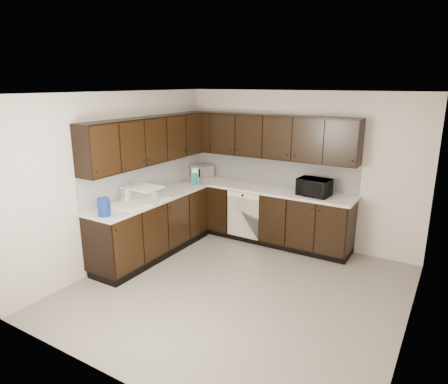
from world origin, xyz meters
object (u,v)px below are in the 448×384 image
at_px(sink, 138,206).
at_px(blue_pitcher, 104,207).
at_px(microwave, 314,187).
at_px(storage_bin, 143,194).
at_px(toaster_oven, 202,171).

height_order(sink, blue_pitcher, sink).
distance_m(sink, microwave, 2.67).
relative_size(sink, microwave, 1.70).
relative_size(sink, storage_bin, 1.58).
bearing_deg(blue_pitcher, storage_bin, 70.12).
xyz_separation_m(microwave, blue_pitcher, (-2.02, -2.34, -0.01)).
distance_m(storage_bin, blue_pitcher, 0.79).
distance_m(toaster_oven, storage_bin, 1.69).
bearing_deg(sink, toaster_oven, 92.22).
relative_size(microwave, toaster_oven, 1.36).
distance_m(sink, toaster_oven, 1.79).
relative_size(sink, blue_pitcher, 3.41).
bearing_deg(toaster_oven, blue_pitcher, -76.42).
relative_size(microwave, blue_pitcher, 2.00).
xyz_separation_m(microwave, toaster_oven, (-2.15, 0.13, -0.02)).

